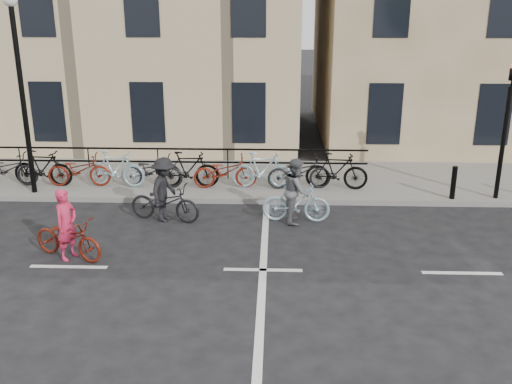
{
  "coord_description": "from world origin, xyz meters",
  "views": [
    {
      "loc": [
        0.24,
        -10.49,
        5.13
      ],
      "look_at": [
        -0.2,
        1.73,
        1.1
      ],
      "focal_mm": 40.0,
      "sensor_mm": 36.0,
      "label": 1
    }
  ],
  "objects_px": {
    "cyclist_grey": "(296,197)",
    "traffic_light": "(507,114)",
    "cyclist_pink": "(68,235)",
    "cyclist_dark": "(165,196)",
    "lamp_post": "(19,71)"
  },
  "relations": [
    {
      "from": "traffic_light",
      "to": "lamp_post",
      "type": "relative_size",
      "value": 0.74
    },
    {
      "from": "cyclist_grey",
      "to": "cyclist_dark",
      "type": "xyz_separation_m",
      "value": [
        -3.25,
        -0.04,
        -0.02
      ]
    },
    {
      "from": "traffic_light",
      "to": "cyclist_dark",
      "type": "bearing_deg",
      "value": -169.45
    },
    {
      "from": "cyclist_dark",
      "to": "cyclist_pink",
      "type": "bearing_deg",
      "value": 158.53
    },
    {
      "from": "cyclist_pink",
      "to": "cyclist_dark",
      "type": "bearing_deg",
      "value": -12.9
    },
    {
      "from": "traffic_light",
      "to": "cyclist_pink",
      "type": "height_order",
      "value": "traffic_light"
    },
    {
      "from": "lamp_post",
      "to": "cyclist_pink",
      "type": "height_order",
      "value": "lamp_post"
    },
    {
      "from": "traffic_light",
      "to": "lamp_post",
      "type": "height_order",
      "value": "lamp_post"
    },
    {
      "from": "traffic_light",
      "to": "cyclist_dark",
      "type": "height_order",
      "value": "traffic_light"
    },
    {
      "from": "traffic_light",
      "to": "cyclist_pink",
      "type": "bearing_deg",
      "value": -159.36
    },
    {
      "from": "cyclist_grey",
      "to": "traffic_light",
      "type": "bearing_deg",
      "value": -70.79
    },
    {
      "from": "lamp_post",
      "to": "cyclist_pink",
      "type": "relative_size",
      "value": 2.91
    },
    {
      "from": "lamp_post",
      "to": "cyclist_dark",
      "type": "height_order",
      "value": "lamp_post"
    },
    {
      "from": "lamp_post",
      "to": "traffic_light",
      "type": "bearing_deg",
      "value": -0.27
    },
    {
      "from": "cyclist_grey",
      "to": "lamp_post",
      "type": "bearing_deg",
      "value": 80.33
    }
  ]
}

